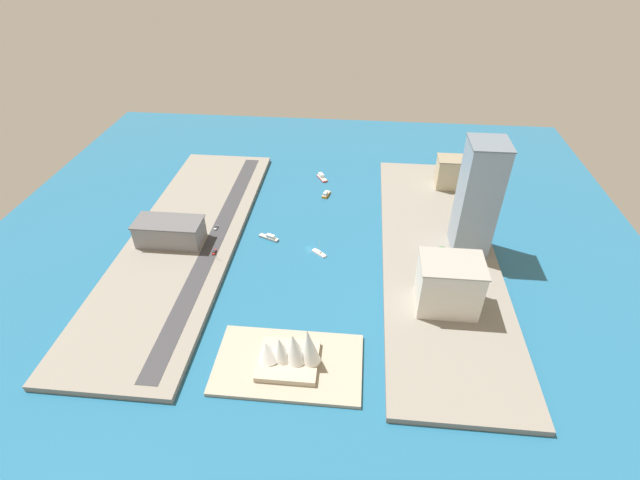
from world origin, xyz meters
TOP-DOWN VIEW (x-y plane):
  - ground_plane at (0.00, 0.00)m, footprint 440.00×440.00m
  - quay_west at (-82.34, 0.00)m, footprint 70.00×240.00m
  - quay_east at (82.34, 0.00)m, footprint 70.00×240.00m
  - peninsula_point at (-0.91, 93.69)m, footprint 71.01×41.90m
  - road_strip at (61.51, 0.00)m, footprint 10.99×228.00m
  - water_taxi_orange at (-5.56, -67.03)m, footprint 6.14×11.41m
  - yacht_sleek_gray at (27.43, -7.84)m, footprint 14.80×8.39m
  - tugboat_red at (0.24, -93.50)m, footprint 9.81×13.19m
  - sailboat_small_white at (-7.15, 5.08)m, footprint 10.21×9.06m
  - tower_tall_glass at (-100.72, -7.60)m, footprint 22.47×24.53m
  - hotel_broad_white at (-80.09, 48.01)m, footprint 33.22×24.96m
  - warehouse_low_gray at (88.56, 5.60)m, footprint 42.58×20.51m
  - office_block_beige at (-102.67, -84.94)m, footprint 29.62×17.23m
  - van_white at (64.16, -11.49)m, footprint 1.87×4.92m
  - pickup_red at (57.91, 14.89)m, footprint 1.81×5.10m
  - traffic_light_waterfront at (54.46, 20.69)m, footprint 0.36×0.36m
  - opera_landmark at (-1.90, 93.69)m, footprint 31.75×25.50m
  - park_tree_cluster at (-84.13, 12.91)m, footprint 10.08×19.74m

SIDE VIEW (x-z plane):
  - ground_plane at x=0.00m, z-range 0.00..0.00m
  - sailboat_small_white at x=-7.15m, z-range -4.47..6.04m
  - peninsula_point at x=-0.91m, z-range 0.00..2.00m
  - yacht_sleek_gray at x=27.43m, z-range -0.52..3.13m
  - tugboat_red at x=0.24m, z-range -0.56..3.32m
  - water_taxi_orange at x=-5.56m, z-range -0.57..3.46m
  - quay_west at x=-82.34m, z-range 0.00..3.43m
  - quay_east at x=82.34m, z-range 0.00..3.43m
  - road_strip at x=61.51m, z-range 3.43..3.58m
  - van_white at x=64.16m, z-range 3.58..5.05m
  - pickup_red at x=57.91m, z-range 3.55..5.27m
  - traffic_light_waterfront at x=54.46m, z-range 4.52..11.02m
  - park_tree_cluster at x=-84.13m, z-range 4.72..14.73m
  - opera_landmark at x=-1.90m, z-range -1.77..22.39m
  - warehouse_low_gray at x=88.56m, z-range 3.46..19.21m
  - office_block_beige at x=-102.67m, z-range 3.46..27.08m
  - hotel_broad_white at x=-80.09m, z-range 3.46..33.30m
  - tower_tall_glass at x=-100.72m, z-range 3.46..74.97m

